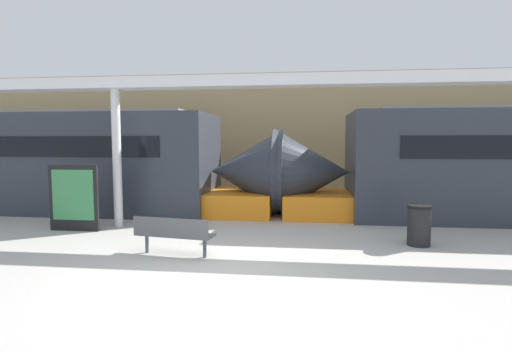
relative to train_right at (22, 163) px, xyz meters
name	(u,v)px	position (x,y,z in m)	size (l,w,h in m)	color
ground_plane	(218,275)	(7.92, -5.82, -1.52)	(60.00, 60.00, 0.00)	#B2AFA8
station_wall	(270,135)	(7.92, 4.07, 0.98)	(56.00, 0.20, 5.00)	tan
train_right	(22,163)	(0.00, 0.00, 0.00)	(17.29, 2.93, 3.20)	#2D333D
bench_near	(173,233)	(6.82, -4.84, -1.06)	(1.62, 0.68, 0.78)	#4C4F54
trash_bin	(419,225)	(11.82, -3.41, -1.08)	(0.51, 0.51, 0.88)	black
poster_board	(74,198)	(3.63, -2.98, -0.69)	(1.29, 0.07, 1.66)	black
support_column_near	(117,159)	(4.48, -2.33, 0.27)	(0.23, 0.23, 3.58)	silver
canopy_beam	(115,84)	(4.48, -2.33, 2.20)	(28.00, 0.60, 0.28)	silver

